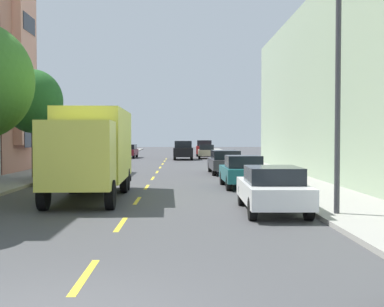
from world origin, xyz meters
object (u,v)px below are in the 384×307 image
street_lamp (333,71)px  parked_hatchback_champagne (206,152)px  street_tree_third (33,102)px  moving_black_sedan (183,150)px  parked_hatchback_navy (107,157)px  parked_wagon_burgundy (128,151)px  parked_wagon_charcoal (225,161)px  parked_suv_orange (66,163)px  parked_suv_red (204,148)px  delivery_box_truck (93,147)px  parked_sedan_white (272,188)px  parked_hatchback_teal (242,171)px

street_lamp → parked_hatchback_champagne: (-1.64, 39.91, -3.46)m
street_tree_third → moving_black_sedan: 25.86m
parked_hatchback_navy → parked_hatchback_champagne: bearing=57.4°
parked_hatchback_champagne → moving_black_sedan: (-2.52, -2.49, 0.23)m
parked_wagon_burgundy → moving_black_sedan: moving_black_sedan is taller
parked_hatchback_champagne → street_tree_third: bearing=-111.8°
parked_wagon_charcoal → parked_hatchback_navy: size_ratio=1.18×
parked_suv_orange → moving_black_sedan: bearing=76.6°
parked_wagon_charcoal → moving_black_sedan: 20.24m
parked_suv_red → parked_hatchback_navy: bearing=-113.1°
delivery_box_truck → parked_sedan_white: (6.24, -4.02, -1.19)m
parked_hatchback_champagne → parked_hatchback_teal: same height
delivery_box_truck → parked_suv_red: 42.26m
parked_hatchback_navy → street_tree_third: bearing=-98.6°
parked_suv_red → parked_hatchback_teal: size_ratio=1.20×
parked_sedan_white → parked_wagon_charcoal: parked_wagon_charcoal is taller
street_lamp → parked_suv_orange: size_ratio=1.47×
moving_black_sedan → parked_wagon_burgundy: bearing=145.6°
street_lamp → parked_hatchback_navy: (-10.37, 26.27, -3.46)m
parked_suv_red → parked_suv_orange: 36.33m
parked_hatchback_teal → parked_wagon_charcoal: (-0.07, 8.64, 0.05)m
parked_wagon_burgundy → delivery_box_truck: bearing=-86.1°
street_lamp → parked_suv_orange: street_lamp is taller
parked_wagon_burgundy → parked_hatchback_teal: (8.73, -32.89, -0.05)m
parked_hatchback_champagne → parked_wagon_charcoal: (0.04, -22.57, 0.05)m
parked_sedan_white → street_lamp: bearing=-36.7°
street_tree_third → street_lamp: (12.35, -13.11, -0.04)m
parked_sedan_white → parked_wagon_charcoal: size_ratio=0.96×
parked_hatchback_champagne → parked_hatchback_navy: bearing=-122.6°
parked_hatchback_champagne → parked_wagon_burgundy: (-8.62, 1.68, 0.05)m
street_tree_third → parked_wagon_burgundy: size_ratio=1.24×
street_lamp → moving_black_sedan: bearing=96.3°
street_tree_third → street_lamp: 18.01m
parked_sedan_white → parked_hatchback_navy: 26.65m
street_lamp → delivery_box_truck: (-7.76, 5.15, -2.28)m
parked_suv_red → parked_hatchback_navy: 22.48m
parked_hatchback_champagne → parked_wagon_charcoal: size_ratio=0.85×
parked_suv_orange → parked_hatchback_navy: size_ratio=1.20×
parked_suv_orange → moving_black_sedan: (6.15, 25.73, 0.00)m
parked_hatchback_teal → street_lamp: bearing=-80.0°
parked_suv_red → parked_hatchback_navy: (-8.82, -20.67, -0.23)m
parked_hatchback_champagne → parked_suv_red: parked_suv_red is taller
parked_hatchback_champagne → moving_black_sedan: moving_black_sedan is taller
street_lamp → parked_hatchback_teal: 9.49m
street_tree_third → parked_hatchback_teal: bearing=-22.2°
parked_hatchback_navy → parked_hatchback_teal: bearing=-63.3°
parked_wagon_burgundy → parked_wagon_charcoal: (8.66, -24.25, 0.00)m
parked_hatchback_teal → moving_black_sedan: 28.84m
street_lamp → parked_hatchback_teal: size_ratio=1.75×
delivery_box_truck → parked_suv_orange: size_ratio=1.68×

